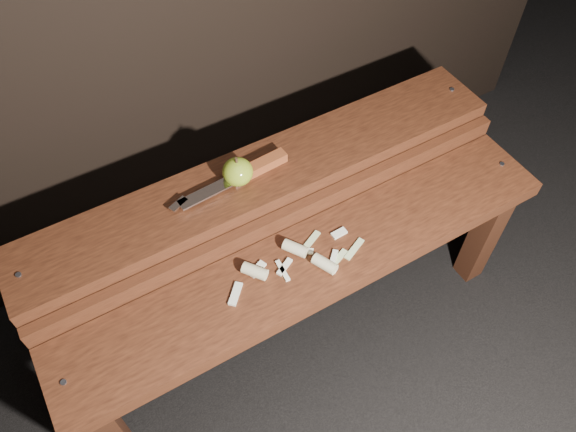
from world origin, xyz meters
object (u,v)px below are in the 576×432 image
bench_front_tier (315,278)px  bench_rear_tier (266,195)px  apple (238,172)px  knife (248,172)px

bench_front_tier → bench_rear_tier: bearing=90.0°
bench_rear_tier → apple: bearing=176.2°
bench_rear_tier → apple: (-0.07, 0.00, 0.12)m
apple → knife: size_ratio=0.25×
bench_rear_tier → apple: apple is taller
bench_front_tier → knife: 0.29m
bench_front_tier → apple: apple is taller
apple → knife: bearing=6.7°
bench_front_tier → knife: knife is taller
bench_front_tier → bench_rear_tier: 0.23m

